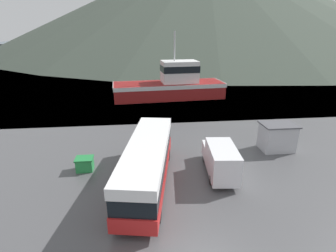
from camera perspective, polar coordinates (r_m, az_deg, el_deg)
The scene contains 7 objects.
water_surface at distance 149.01m, azimuth -5.43°, elevation 16.30°, with size 240.00×240.00×0.00m, color #3D5160.
hill_backdrop at distance 161.25m, azimuth 7.90°, elevation 25.42°, with size 218.99×218.99×50.04m, color #3D473D.
tour_bus at distance 18.20m, azimuth -4.50°, elevation -7.76°, with size 4.46×11.16×3.15m.
delivery_van at distance 19.98m, azimuth 11.32°, elevation -7.01°, with size 2.44×5.71×2.44m.
fishing_boat at distance 41.81m, azimuth 0.72°, elevation 8.98°, with size 17.65×6.66×10.07m.
storage_bin at distance 21.47m, azimuth -17.67°, elevation -7.86°, with size 1.34×1.12×1.05m.
dock_kiosk at distance 25.50m, azimuth 22.67°, elevation -2.17°, with size 3.04×2.24×2.48m.
Camera 1 is at (-2.58, -8.96, 10.34)m, focal length 28.00 mm.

